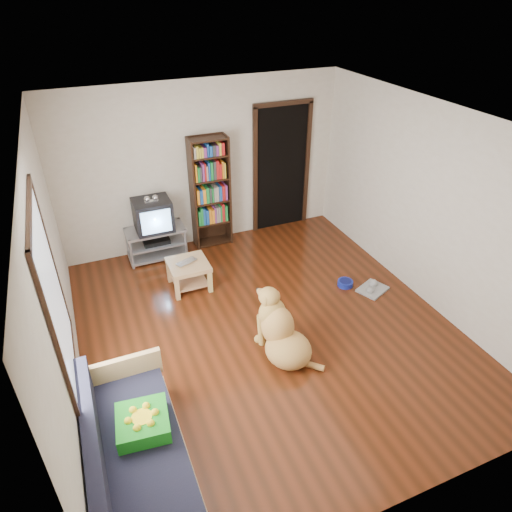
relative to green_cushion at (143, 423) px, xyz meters
name	(u,v)px	position (x,y,z in m)	size (l,w,h in m)	color
ground	(267,328)	(1.75, 1.24, -0.49)	(5.00, 5.00, 0.00)	#52200E
ceiling	(270,124)	(1.75, 1.24, 2.11)	(5.00, 5.00, 0.00)	white
wall_back	(203,166)	(1.75, 3.74, 0.81)	(4.50, 4.50, 0.00)	beige
wall_front	(415,406)	(1.75, -1.26, 0.81)	(4.50, 4.50, 0.00)	beige
wall_left	(55,285)	(-0.50, 1.24, 0.81)	(5.00, 5.00, 0.00)	beige
wall_right	(428,206)	(4.00, 1.24, 0.81)	(5.00, 5.00, 0.00)	beige
green_cushion	(143,423)	(0.00, 0.00, 0.00)	(0.45, 0.45, 0.15)	#21981C
laptop	(188,263)	(1.10, 2.48, -0.08)	(0.30, 0.19, 0.02)	silver
dog_bowl	(345,283)	(3.17, 1.65, -0.45)	(0.22, 0.22, 0.08)	navy
grey_rag	(373,289)	(3.47, 1.40, -0.48)	(0.40, 0.32, 0.03)	gray
window	(54,297)	(-0.48, 0.74, 1.01)	(0.03, 1.46, 1.70)	white
doorway	(281,165)	(3.10, 3.72, 0.62)	(1.03, 0.05, 2.19)	black
tv_stand	(156,242)	(0.85, 3.49, -0.23)	(0.90, 0.45, 0.50)	#99999E
crt_tv	(152,214)	(0.85, 3.51, 0.25)	(0.55, 0.52, 0.58)	black
bookshelf	(210,187)	(1.80, 3.58, 0.51)	(0.60, 0.30, 1.80)	black
sofa	(135,457)	(-0.12, -0.14, -0.23)	(0.80, 1.80, 0.80)	tan
coffee_table	(189,270)	(1.10, 2.51, -0.21)	(0.55, 0.55, 0.40)	tan
dog	(281,333)	(1.72, 0.78, -0.19)	(0.65, 0.94, 0.84)	tan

